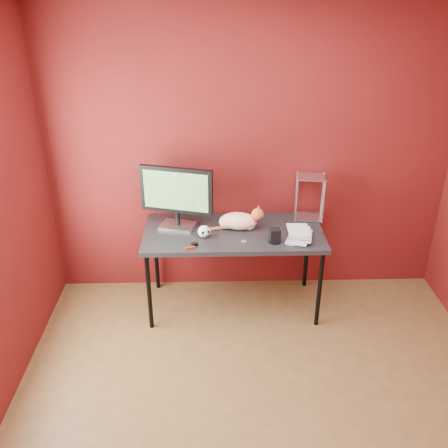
{
  "coord_description": "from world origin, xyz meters",
  "views": [
    {
      "loc": [
        -0.33,
        -2.33,
        2.68
      ],
      "look_at": [
        -0.24,
        1.15,
        0.93
      ],
      "focal_mm": 40.0,
      "sensor_mm": 36.0,
      "label": 1
    }
  ],
  "objects_px": {
    "monitor": "(177,195)",
    "cat": "(239,221)",
    "skull_mug": "(204,232)",
    "desk": "(233,236)",
    "speaker": "(275,236)",
    "book_stack": "(292,185)"
  },
  "relations": [
    {
      "from": "monitor",
      "to": "skull_mug",
      "type": "xyz_separation_m",
      "value": [
        0.23,
        -0.2,
        -0.25
      ]
    },
    {
      "from": "skull_mug",
      "to": "speaker",
      "type": "distance_m",
      "value": 0.57
    },
    {
      "from": "monitor",
      "to": "cat",
      "type": "height_order",
      "value": "monitor"
    },
    {
      "from": "speaker",
      "to": "book_stack",
      "type": "relative_size",
      "value": 0.13
    },
    {
      "from": "speaker",
      "to": "cat",
      "type": "bearing_deg",
      "value": 132.25
    },
    {
      "from": "desk",
      "to": "book_stack",
      "type": "xyz_separation_m",
      "value": [
        0.45,
        -0.13,
        0.52
      ]
    },
    {
      "from": "skull_mug",
      "to": "monitor",
      "type": "bearing_deg",
      "value": 122.86
    },
    {
      "from": "desk",
      "to": "monitor",
      "type": "relative_size",
      "value": 2.48
    },
    {
      "from": "desk",
      "to": "speaker",
      "type": "xyz_separation_m",
      "value": [
        0.32,
        -0.2,
        0.1
      ]
    },
    {
      "from": "desk",
      "to": "skull_mug",
      "type": "height_order",
      "value": "skull_mug"
    },
    {
      "from": "cat",
      "to": "book_stack",
      "type": "distance_m",
      "value": 0.58
    },
    {
      "from": "book_stack",
      "to": "monitor",
      "type": "bearing_deg",
      "value": 166.47
    },
    {
      "from": "desk",
      "to": "cat",
      "type": "relative_size",
      "value": 3.2
    },
    {
      "from": "skull_mug",
      "to": "book_stack",
      "type": "xyz_separation_m",
      "value": [
        0.69,
        -0.02,
        0.41
      ]
    },
    {
      "from": "desk",
      "to": "speaker",
      "type": "relative_size",
      "value": 12.8
    },
    {
      "from": "desk",
      "to": "monitor",
      "type": "distance_m",
      "value": 0.59
    },
    {
      "from": "desk",
      "to": "book_stack",
      "type": "relative_size",
      "value": 1.61
    },
    {
      "from": "skull_mug",
      "to": "book_stack",
      "type": "bearing_deg",
      "value": -18.16
    },
    {
      "from": "monitor",
      "to": "skull_mug",
      "type": "bearing_deg",
      "value": -25.65
    },
    {
      "from": "cat",
      "to": "desk",
      "type": "bearing_deg",
      "value": -128.96
    },
    {
      "from": "desk",
      "to": "skull_mug",
      "type": "xyz_separation_m",
      "value": [
        -0.24,
        -0.1,
        0.1
      ]
    },
    {
      "from": "cat",
      "to": "book_stack",
      "type": "height_order",
      "value": "book_stack"
    }
  ]
}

